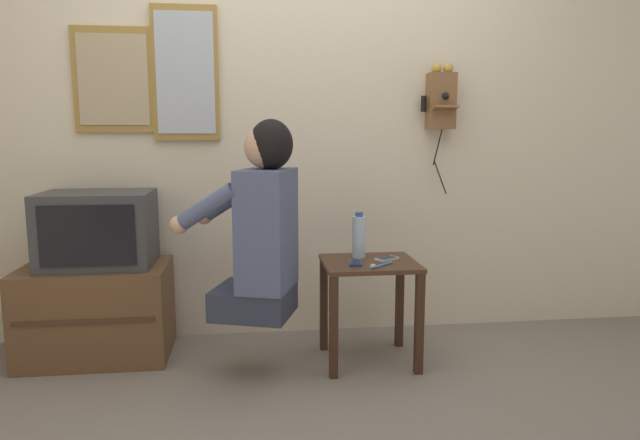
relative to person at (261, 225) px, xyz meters
The scene contains 13 objects.
ground_plane 0.87m from the person, 56.90° to the right, with size 14.00×14.00×0.00m, color slate.
wall_back 0.86m from the person, 69.77° to the left, with size 6.80×0.05×2.55m.
side_table 0.66m from the person, 11.89° to the left, with size 0.47×0.42×0.53m.
person is the anchor object (origin of this frame).
tv_stand 1.06m from the person, 158.05° to the left, with size 0.74×0.47×0.49m.
television 0.91m from the person, 156.66° to the left, with size 0.55×0.41×0.39m.
wall_phone_antique 1.34m from the person, 27.93° to the left, with size 0.19×0.19×0.74m.
framed_picture 1.21m from the person, 142.11° to the left, with size 0.43×0.03×0.56m.
wall_mirror 1.03m from the person, 123.07° to the left, with size 0.36×0.04×0.72m.
cell_phone_held 0.52m from the person, ahead, with size 0.08×0.13×0.01m.
cell_phone_spare 0.69m from the person, 11.99° to the left, with size 0.14×0.12×0.01m.
water_bottle 0.56m from the person, 22.41° to the left, with size 0.07×0.07×0.24m.
toothbrush 0.61m from the person, ahead, with size 0.13×0.12×0.02m.
Camera 1 is at (-0.28, -2.31, 1.18)m, focal length 32.00 mm.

